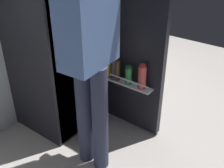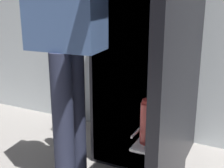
{
  "view_description": "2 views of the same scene",
  "coord_description": "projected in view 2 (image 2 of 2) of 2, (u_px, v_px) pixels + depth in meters",
  "views": [
    {
      "loc": [
        -1.5,
        -1.19,
        1.7
      ],
      "look_at": [
        0.03,
        -0.06,
        0.59
      ],
      "focal_mm": 44.77,
      "sensor_mm": 36.0,
      "label": 1
    },
    {
      "loc": [
        0.69,
        -1.48,
        1.19
      ],
      "look_at": [
        0.0,
        -0.04,
        0.7
      ],
      "focal_mm": 49.92,
      "sensor_mm": 36.0,
      "label": 2
    }
  ],
  "objects": [
    {
      "name": "person",
      "position": [
        67.0,
        15.0,
        1.63
      ],
      "size": [
        0.57,
        0.71,
        1.75
      ],
      "color": "#2D334C",
      "rests_on": "ground_plane"
    },
    {
      "name": "refrigerator",
      "position": [
        150.0,
        44.0,
        2.07
      ],
      "size": [
        0.67,
        1.2,
        1.68
      ],
      "color": "black",
      "rests_on": "ground_plane"
    }
  ]
}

